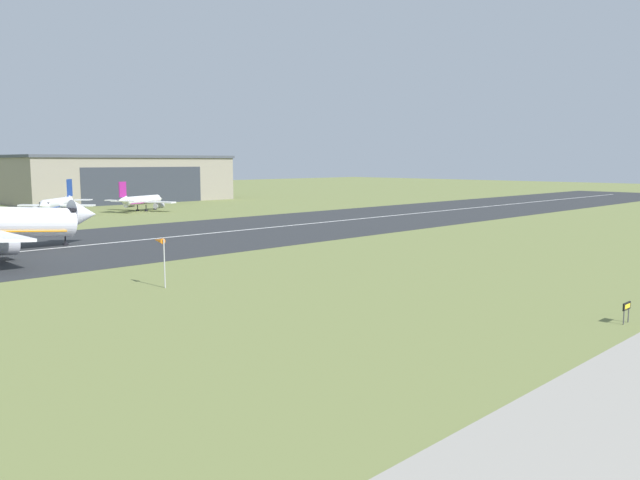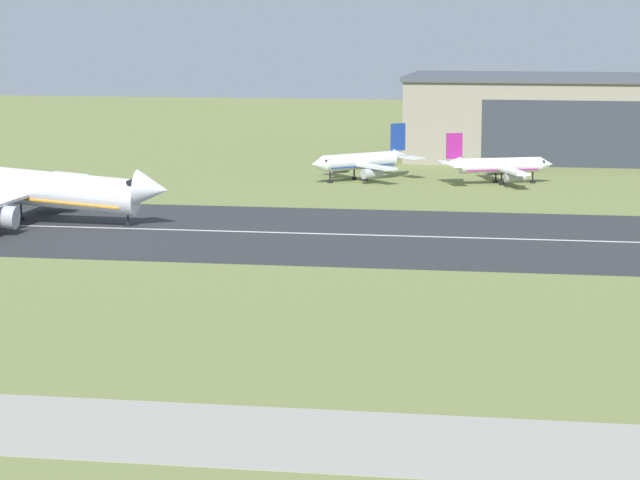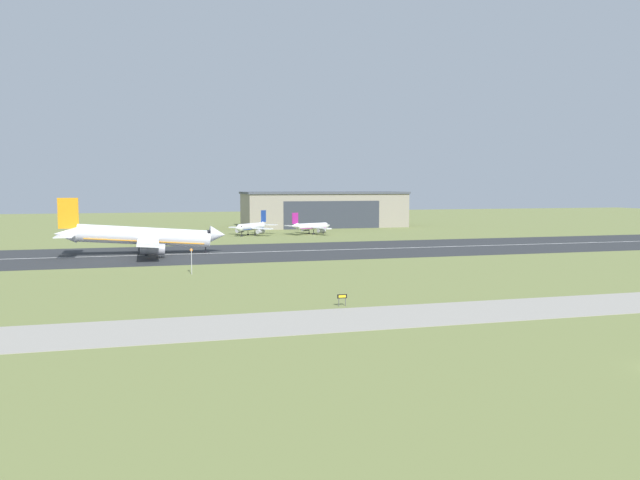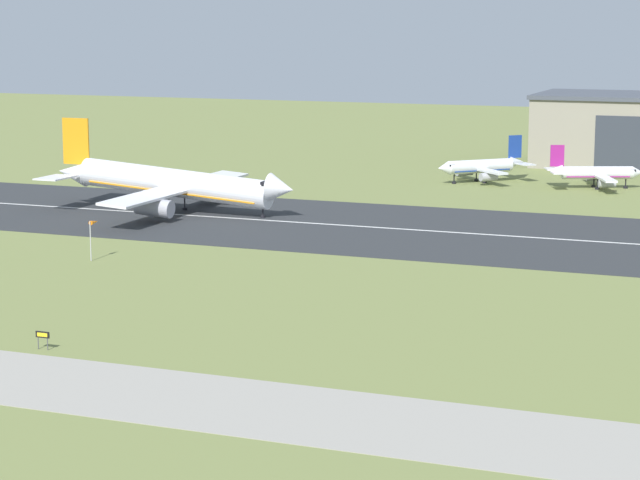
# 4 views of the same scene
# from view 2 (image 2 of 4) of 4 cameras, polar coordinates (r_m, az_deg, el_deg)

# --- Properties ---
(ground_plane) EXTENTS (670.23, 670.23, 0.00)m
(ground_plane) POSITION_cam_2_polar(r_m,az_deg,el_deg) (130.14, -0.85, -3.82)
(ground_plane) COLOR olive
(runway_strip) EXTENTS (430.23, 47.36, 0.06)m
(runway_strip) POSITION_cam_2_polar(r_m,az_deg,el_deg) (188.94, 2.70, 0.16)
(runway_strip) COLOR #2B2D30
(runway_strip) RESTS_ON ground_plane
(runway_centreline) EXTENTS (387.21, 0.70, 0.01)m
(runway_centreline) POSITION_cam_2_polar(r_m,az_deg,el_deg) (188.94, 2.70, 0.17)
(runway_centreline) COLOR silver
(runway_centreline) RESTS_ON runway_strip
(taxiway_road) EXTENTS (322.67, 14.61, 0.05)m
(taxiway_road) POSITION_cam_2_polar(r_m,az_deg,el_deg) (102.65, -4.01, -7.29)
(taxiway_road) COLOR gray
(taxiway_road) RESTS_ON ground_plane
(hangar_building) EXTENTS (72.32, 28.70, 15.73)m
(hangar_building) POSITION_cam_2_polar(r_m,az_deg,el_deg) (285.71, 10.61, 4.54)
(hangar_building) COLOR gray
(hangar_building) RESTS_ON ground_plane
(airplane_landing) EXTENTS (44.36, 44.01, 15.27)m
(airplane_landing) POSITION_cam_2_polar(r_m,az_deg,el_deg) (203.52, -11.65, 1.97)
(airplane_landing) COLOR white
(airplane_landing) RESTS_ON ground_plane
(airplane_parked_west) EXTENTS (19.20, 20.05, 8.37)m
(airplane_parked_west) POSITION_cam_2_polar(r_m,az_deg,el_deg) (245.20, 6.74, 2.79)
(airplane_parked_west) COLOR white
(airplane_parked_west) RESTS_ON ground_plane
(airplane_parked_centre) EXTENTS (18.34, 18.39, 9.07)m
(airplane_parked_centre) POSITION_cam_2_polar(r_m,az_deg,el_deg) (248.57, 1.53, 2.96)
(airplane_parked_centre) COLOR silver
(airplane_parked_centre) RESTS_ON ground_plane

